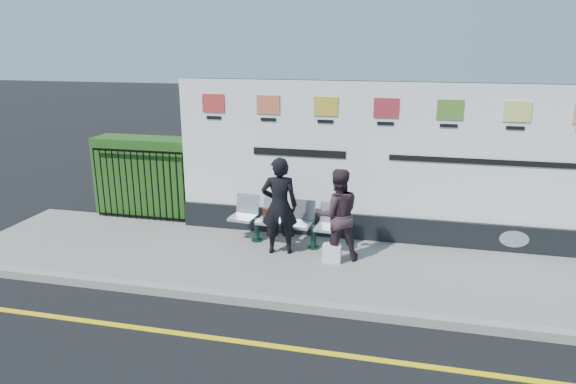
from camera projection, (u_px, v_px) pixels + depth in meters
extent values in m
plane|color=black|center=(321.00, 353.00, 6.55)|extent=(80.00, 80.00, 0.00)
cube|color=gray|center=(345.00, 268.00, 8.86)|extent=(14.00, 3.00, 0.12)
cube|color=gray|center=(333.00, 309.00, 7.46)|extent=(14.00, 0.18, 0.14)
cube|color=yellow|center=(321.00, 352.00, 6.55)|extent=(14.00, 0.10, 0.01)
cube|color=black|center=(380.00, 227.00, 9.93)|extent=(8.00, 0.30, 0.50)
cube|color=white|center=(384.00, 151.00, 9.51)|extent=(8.00, 0.14, 2.50)
cube|color=#234F17|center=(149.00, 176.00, 11.29)|extent=(2.35, 0.70, 1.70)
imported|color=black|center=(279.00, 206.00, 9.12)|extent=(0.72, 0.55, 1.78)
imported|color=#36232B|center=(337.00, 215.00, 8.87)|extent=(0.96, 0.85, 1.64)
cube|color=#33180E|center=(270.00, 214.00, 9.65)|extent=(0.29, 0.16, 0.21)
cube|color=silver|center=(332.00, 253.00, 8.91)|extent=(0.32, 0.19, 0.32)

